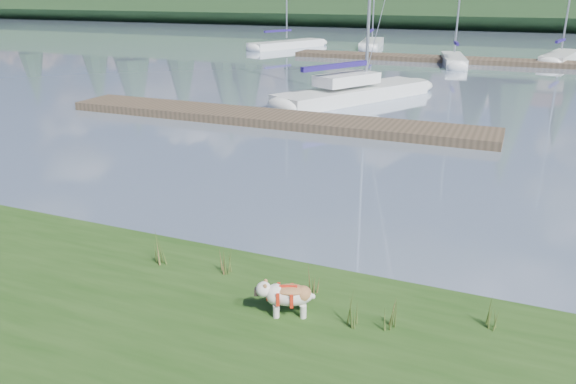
% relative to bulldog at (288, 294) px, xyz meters
% --- Properties ---
extents(ground, '(200.00, 200.00, 0.00)m').
position_rel_bulldog_xyz_m(ground, '(-1.78, 33.02, -0.65)').
color(ground, '#8092AB').
rests_on(ground, ground).
extents(ridge, '(200.00, 20.00, 5.00)m').
position_rel_bulldog_xyz_m(ridge, '(-1.78, 76.02, 1.85)').
color(ridge, '#1E351A').
rests_on(ridge, ground).
extents(bulldog, '(0.81, 0.52, 0.48)m').
position_rel_bulldog_xyz_m(bulldog, '(0.00, 0.00, 0.00)').
color(bulldog, silver).
rests_on(bulldog, bank).
extents(sailboat_main, '(5.76, 8.78, 12.93)m').
position_rel_bulldog_xyz_m(sailboat_main, '(-3.83, 17.86, -0.23)').
color(sailboat_main, white).
rests_on(sailboat_main, ground).
extents(dock_near, '(16.00, 2.00, 0.30)m').
position_rel_bulldog_xyz_m(dock_near, '(-5.78, 12.02, -0.50)').
color(dock_near, '#4C3D2C').
rests_on(dock_near, ground).
extents(dock_far, '(26.00, 2.20, 0.30)m').
position_rel_bulldog_xyz_m(dock_far, '(0.22, 33.02, -0.50)').
color(dock_far, '#4C3D2C').
rests_on(dock_far, ground).
extents(sailboat_bg_0, '(4.73, 8.18, 11.88)m').
position_rel_bulldog_xyz_m(sailboat_bg_0, '(-15.41, 37.96, -0.33)').
color(sailboat_bg_0, white).
rests_on(sailboat_bg_0, ground).
extents(sailboat_bg_1, '(2.67, 7.58, 11.17)m').
position_rel_bulldog_xyz_m(sailboat_bg_1, '(-9.59, 41.40, -0.32)').
color(sailboat_bg_1, white).
rests_on(sailboat_bg_1, ground).
extents(sailboat_bg_2, '(2.44, 6.34, 9.54)m').
position_rel_bulldog_xyz_m(sailboat_bg_2, '(-1.84, 32.03, -0.32)').
color(sailboat_bg_2, white).
rests_on(sailboat_bg_2, ground).
extents(sailboat_bg_3, '(2.97, 7.43, 10.80)m').
position_rel_bulldog_xyz_m(sailboat_bg_3, '(4.74, 36.62, -0.32)').
color(sailboat_bg_3, white).
rests_on(sailboat_bg_3, ground).
extents(weed_0, '(0.17, 0.14, 0.56)m').
position_rel_bulldog_xyz_m(weed_0, '(-1.37, 0.70, -0.07)').
color(weed_0, '#475B23').
rests_on(weed_0, bank).
extents(weed_1, '(0.17, 0.14, 0.49)m').
position_rel_bulldog_xyz_m(weed_1, '(0.18, 0.63, -0.09)').
color(weed_1, '#475B23').
rests_on(weed_1, bank).
extents(weed_2, '(0.17, 0.14, 0.63)m').
position_rel_bulldog_xyz_m(weed_2, '(1.36, 0.20, -0.04)').
color(weed_2, '#475B23').
rests_on(weed_2, bank).
extents(weed_3, '(0.17, 0.14, 0.61)m').
position_rel_bulldog_xyz_m(weed_3, '(-2.49, 0.55, -0.04)').
color(weed_3, '#475B23').
rests_on(weed_3, bank).
extents(weed_4, '(0.17, 0.14, 0.50)m').
position_rel_bulldog_xyz_m(weed_4, '(0.87, 0.07, -0.09)').
color(weed_4, '#475B23').
rests_on(weed_4, bank).
extents(weed_5, '(0.17, 0.14, 0.50)m').
position_rel_bulldog_xyz_m(weed_5, '(2.55, 0.71, -0.09)').
color(weed_5, '#475B23').
rests_on(weed_5, bank).
extents(mud_lip, '(60.00, 0.50, 0.14)m').
position_rel_bulldog_xyz_m(mud_lip, '(-1.78, 1.42, -0.58)').
color(mud_lip, '#33281C').
rests_on(mud_lip, ground).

